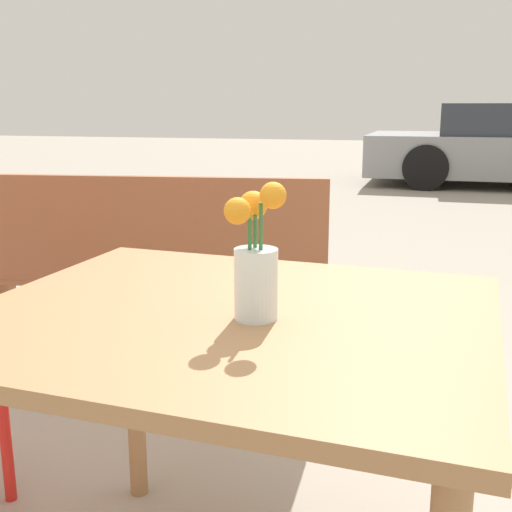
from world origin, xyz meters
The scene contains 3 objects.
table_front centered at (0.00, 0.00, 0.62)m, with size 1.05×0.92×0.71m.
flower_vase centered at (0.06, -0.03, 0.81)m, with size 0.11×0.11×0.25m.
bench_near centered at (-0.70, 1.09, 0.45)m, with size 1.49×0.56×0.85m.
Camera 1 is at (0.35, -1.12, 1.10)m, focal length 45.00 mm.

